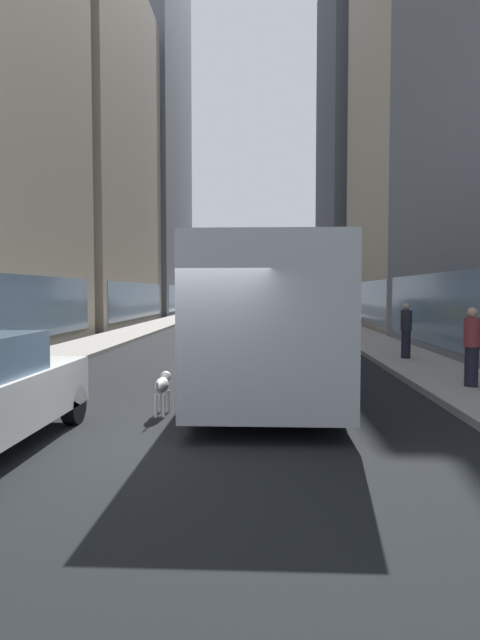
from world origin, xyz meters
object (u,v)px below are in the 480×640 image
Objects in this scene: dalmatian_dog at (163,385)px; pedestrian_in_coat at (406,330)px; transit_bus at (266,308)px; car_red_coupe at (238,307)px; car_yellow_taxi at (233,311)px; car_blue_hatchback at (265,310)px; pedestrian_with_handbag at (472,346)px; car_black_suv at (220,318)px.

pedestrian_in_coat reaches higher than dalmatian_dog.
car_red_coupe is at bearing 93.97° from transit_bus.
transit_bus reaches higher than car_yellow_taxi.
dalmatian_dog is at bearing -88.93° from car_yellow_taxi.
car_blue_hatchback and car_yellow_taxi have the same top height.
pedestrian_with_handbag reaches higher than car_blue_hatchback.
car_yellow_taxi reaches higher than dalmatian_dog.
car_black_suv is 2.42× the size of pedestrian_with_handbag.
dalmatian_dog is (0.55, -38.35, -0.31)m from car_red_coupe.
car_blue_hatchback is at bearing 98.41° from pedestrian_with_handbag.
car_red_coupe is 4.82× the size of dalmatian_dog.
transit_bus is 2.82× the size of car_black_suv.
car_black_suv is 13.30m from pedestrian_in_coat.
pedestrian_with_handbag is at bearing -76.04° from car_yellow_taxi.
pedestrian_with_handbag is (6.24, 2.24, 0.50)m from dalmatian_dog.
car_red_coupe is (-0.00, 8.80, 0.00)m from car_yellow_taxi.
car_black_suv is 4.24× the size of dalmatian_dog.
pedestrian_in_coat is at bearing -80.22° from car_blue_hatchback.
transit_bus reaches higher than car_black_suv.
car_yellow_taxi is 1.00× the size of car_black_suv.
car_black_suv is at bearing 91.70° from dalmatian_dog.
dalmatian_dog is (0.55, -29.55, -0.31)m from car_yellow_taxi.
car_blue_hatchback is at bearing 90.00° from transit_bus.
car_red_coupe is at bearing 90.83° from dalmatian_dog.
dalmatian_dog is 0.57× the size of pedestrian_in_coat.
car_red_coupe is at bearing 110.51° from car_blue_hatchback.
transit_bus is at bearing -84.69° from car_yellow_taxi.
transit_bus reaches higher than pedestrian_with_handbag.
car_yellow_taxi is at bearing 103.96° from pedestrian_with_handbag.
car_yellow_taxi is 8.80m from car_red_coupe.
pedestrian_with_handbag reaches higher than dalmatian_dog.
car_red_coupe is 2.74× the size of pedestrian_with_handbag.
transit_bus is 6.82× the size of pedestrian_with_handbag.
car_yellow_taxi is 23.37m from pedestrian_in_coat.
pedestrian_in_coat reaches higher than car_yellow_taxi.
car_yellow_taxi is at bearing 91.07° from dalmatian_dog.
car_black_suv and car_red_coupe have the same top height.
car_blue_hatchback is 1.00× the size of car_red_coupe.
car_yellow_taxi is at bearing 95.31° from transit_bus.
pedestrian_with_handbag is (4.39, -29.69, 0.19)m from car_blue_hatchback.
car_black_suv is 19.70m from car_red_coupe.
pedestrian_with_handbag is at bearing -88.64° from pedestrian_in_coat.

